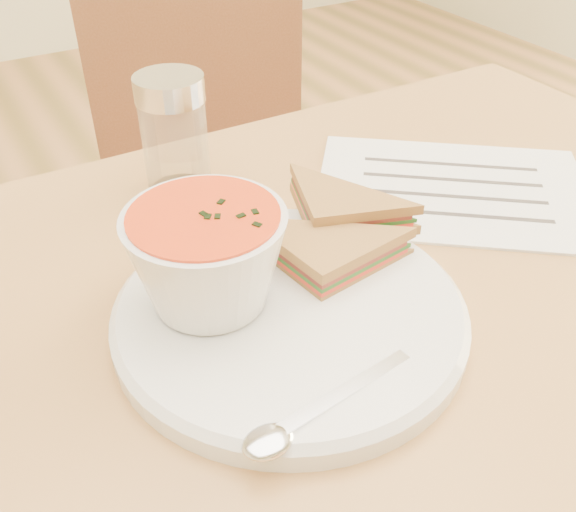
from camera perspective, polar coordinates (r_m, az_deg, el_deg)
chair_far at (r=1.19m, az=-5.93°, el=2.87°), size 0.49×0.49×0.89m
plate at (r=0.52m, az=0.17°, el=-5.22°), size 0.36×0.36×0.02m
soup_bowl at (r=0.49m, az=-7.14°, el=-0.63°), size 0.15×0.15×0.08m
sandwich_half_a at (r=0.50m, az=3.02°, el=-3.22°), size 0.12×0.12×0.03m
sandwich_half_b at (r=0.55m, az=2.29°, el=2.05°), size 0.12×0.12×0.03m
spoon at (r=0.44m, az=3.82°, el=-12.79°), size 0.18×0.06×0.01m
paper_menu at (r=0.71m, az=14.42°, el=5.77°), size 0.35×0.34×0.00m
condiment_shaker at (r=0.67m, az=-10.05°, el=10.50°), size 0.09×0.09×0.13m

